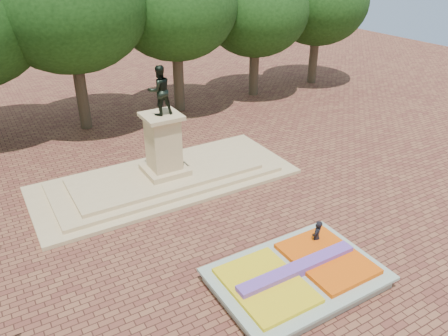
% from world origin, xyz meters
% --- Properties ---
extents(ground, '(90.00, 90.00, 0.00)m').
position_xyz_m(ground, '(0.00, 0.00, 0.00)').
color(ground, brown).
rests_on(ground, ground).
extents(flower_bed, '(6.30, 4.30, 0.91)m').
position_xyz_m(flower_bed, '(1.03, -2.00, 0.38)').
color(flower_bed, gray).
rests_on(flower_bed, ground).
extents(monument, '(14.00, 6.00, 6.40)m').
position_xyz_m(monument, '(0.00, 8.00, 0.88)').
color(monument, tan).
rests_on(monument, ground).
extents(tree_row_back, '(44.80, 8.80, 10.43)m').
position_xyz_m(tree_row_back, '(2.33, 18.00, 6.67)').
color(tree_row_back, '#3A2D1F').
rests_on(tree_row_back, ground).
extents(pedestrian, '(0.68, 0.60, 1.57)m').
position_xyz_m(pedestrian, '(2.90, -0.89, 0.79)').
color(pedestrian, black).
rests_on(pedestrian, ground).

